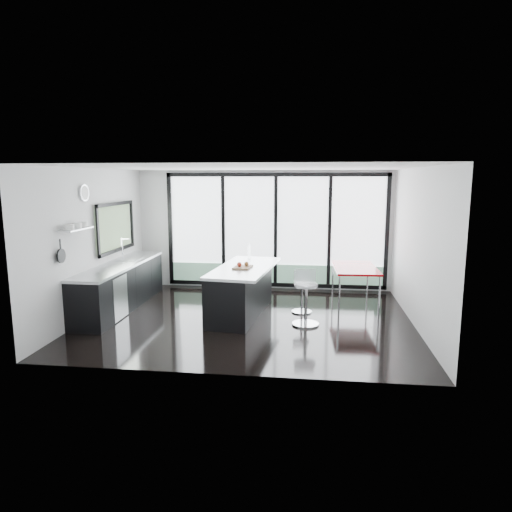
# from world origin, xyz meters

# --- Properties ---
(floor) EXTENTS (6.00, 5.00, 0.00)m
(floor) POSITION_xyz_m (0.00, 0.00, 0.00)
(floor) COLOR black
(floor) RESTS_ON ground
(ceiling) EXTENTS (6.00, 5.00, 0.00)m
(ceiling) POSITION_xyz_m (0.00, 0.00, 2.80)
(ceiling) COLOR white
(ceiling) RESTS_ON wall_back
(wall_back) EXTENTS (6.00, 0.09, 2.80)m
(wall_back) POSITION_xyz_m (0.27, 2.47, 1.27)
(wall_back) COLOR silver
(wall_back) RESTS_ON ground
(wall_front) EXTENTS (6.00, 0.00, 2.80)m
(wall_front) POSITION_xyz_m (0.00, -2.50, 1.40)
(wall_front) COLOR silver
(wall_front) RESTS_ON ground
(wall_left) EXTENTS (0.26, 5.00, 2.80)m
(wall_left) POSITION_xyz_m (-2.97, 0.27, 1.56)
(wall_left) COLOR silver
(wall_left) RESTS_ON ground
(wall_right) EXTENTS (0.00, 5.00, 2.80)m
(wall_right) POSITION_xyz_m (3.00, 0.00, 1.40)
(wall_right) COLOR silver
(wall_right) RESTS_ON ground
(counter_cabinets) EXTENTS (0.69, 3.24, 1.36)m
(counter_cabinets) POSITION_xyz_m (-2.67, 0.40, 0.46)
(counter_cabinets) COLOR black
(counter_cabinets) RESTS_ON floor
(island) EXTENTS (1.22, 2.41, 1.23)m
(island) POSITION_xyz_m (-0.19, 0.30, 0.48)
(island) COLOR black
(island) RESTS_ON floor
(bar_stool_near) EXTENTS (0.52, 0.52, 0.77)m
(bar_stool_near) POSITION_xyz_m (1.07, -0.24, 0.38)
(bar_stool_near) COLOR silver
(bar_stool_near) RESTS_ON floor
(bar_stool_far) EXTENTS (0.45, 0.45, 0.63)m
(bar_stool_far) POSITION_xyz_m (0.98, 0.54, 0.31)
(bar_stool_far) COLOR silver
(bar_stool_far) RESTS_ON floor
(red_table) EXTENTS (0.93, 1.55, 0.81)m
(red_table) POSITION_xyz_m (2.05, 1.22, 0.40)
(red_table) COLOR #960004
(red_table) RESTS_ON floor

